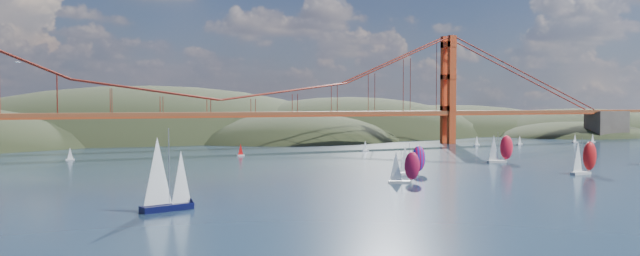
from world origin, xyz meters
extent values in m
plane|color=black|center=(0.00, 0.00, 0.00)|extent=(1200.00, 1200.00, 0.00)
ellipsoid|color=black|center=(-10.00, 300.00, -16.80)|extent=(300.00, 180.00, 96.00)
ellipsoid|color=black|center=(110.00, 270.00, -13.30)|extent=(220.00, 140.00, 76.00)
ellipsoid|color=black|center=(60.00, 240.00, -8.40)|extent=(140.00, 110.00, 48.00)
ellipsoid|color=black|center=(200.00, 290.00, -10.50)|extent=(260.00, 160.00, 60.00)
ellipsoid|color=black|center=(285.00, 250.00, -9.10)|extent=(220.00, 150.00, 52.00)
ellipsoid|color=black|center=(240.00, 210.00, -4.90)|extent=(120.00, 90.00, 28.00)
cube|color=brown|center=(0.00, 180.00, 16.00)|extent=(440.00, 7.00, 1.60)
cube|color=#913F1A|center=(0.00, 180.00, 14.80)|extent=(440.00, 7.00, 0.80)
cube|color=#913F1A|center=(120.00, 180.00, 27.50)|extent=(4.00, 8.50, 55.00)
cube|color=#4C443D|center=(234.00, 180.00, 8.00)|extent=(24.00, 12.00, 16.00)
cube|color=brown|center=(246.00, 180.00, 16.00)|extent=(52.00, 7.00, 1.60)
cube|color=black|center=(-50.44, 37.05, 0.61)|extent=(10.52, 5.28, 1.22)
cylinder|color=#99999E|center=(-49.95, 37.17, 8.54)|extent=(0.15, 0.15, 14.64)
cone|color=white|center=(-52.21, 36.59, 7.80)|extent=(6.92, 6.92, 12.88)
cone|color=white|center=(-47.50, 37.81, 6.34)|extent=(4.94, 4.94, 10.25)
cube|color=silver|center=(11.85, 53.01, 0.34)|extent=(5.91, 3.61, 0.69)
cylinder|color=#99999E|center=(12.11, 52.90, 4.98)|extent=(0.09, 0.09, 8.59)
cone|color=white|center=(10.89, 53.39, 4.55)|extent=(4.17, 4.17, 7.56)
ellipsoid|color=#A51138|center=(14.77, 51.84, 4.55)|extent=(4.66, 3.83, 7.22)
cube|color=silver|center=(70.03, 48.28, 0.40)|extent=(6.70, 2.10, 0.80)
cylinder|color=#99999E|center=(70.36, 48.29, 5.77)|extent=(0.10, 0.10, 9.96)
cone|color=white|center=(68.84, 48.23, 5.28)|extent=(3.85, 3.85, 8.76)
ellipsoid|color=red|center=(73.68, 48.41, 5.28)|extent=(4.75, 3.09, 8.36)
cube|color=silver|center=(72.37, 86.91, 0.40)|extent=(6.86, 3.22, 0.79)
cylinder|color=#99999E|center=(72.70, 86.84, 5.76)|extent=(0.10, 0.10, 9.93)
cone|color=white|center=(71.21, 87.17, 5.26)|extent=(4.41, 4.41, 8.73)
ellipsoid|color=red|center=(75.93, 86.14, 5.26)|extent=(5.15, 3.83, 8.34)
cube|color=silver|center=(24.13, 68.12, 0.35)|extent=(6.04, 2.42, 0.70)
cylinder|color=#99999E|center=(24.42, 68.08, 5.11)|extent=(0.09, 0.09, 8.81)
cone|color=white|center=(23.08, 68.26, 4.67)|extent=(3.70, 3.70, 7.75)
ellipsoid|color=#C30631|center=(27.32, 67.69, 4.67)|extent=(4.42, 3.11, 7.40)
cube|color=silver|center=(-61.73, 158.12, 0.25)|extent=(3.00, 1.00, 0.50)
cone|color=white|center=(-61.73, 158.12, 2.60)|extent=(2.00, 2.00, 4.20)
cube|color=silver|center=(123.52, 161.24, 0.25)|extent=(3.00, 1.00, 0.50)
cone|color=white|center=(123.52, 161.24, 2.60)|extent=(2.00, 2.00, 4.20)
cube|color=silver|center=(146.28, 156.50, 0.25)|extent=(3.00, 1.00, 0.50)
cone|color=white|center=(146.28, 156.50, 2.60)|extent=(2.00, 2.00, 4.20)
cube|color=silver|center=(183.10, 155.99, 0.25)|extent=(3.00, 1.00, 0.50)
cone|color=white|center=(183.10, 155.99, 2.60)|extent=(2.00, 2.00, 4.20)
cube|color=silver|center=(194.28, 154.63, 0.25)|extent=(3.00, 1.00, 0.50)
cone|color=white|center=(194.28, 154.63, 2.60)|extent=(2.00, 2.00, 4.20)
cube|color=silver|center=(55.39, 150.52, 0.25)|extent=(3.00, 1.00, 0.50)
cone|color=white|center=(55.39, 150.52, 2.60)|extent=(2.00, 2.00, 4.20)
cube|color=silver|center=(-0.03, 150.78, 0.25)|extent=(3.00, 1.00, 0.50)
cone|color=red|center=(-0.03, 150.78, 2.60)|extent=(2.00, 2.00, 4.20)
ellipsoid|color=white|center=(-75.45, 21.28, 26.79)|extent=(0.90, 0.25, 0.17)
camera|label=1|loc=(-73.33, -83.14, 20.62)|focal=35.00mm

